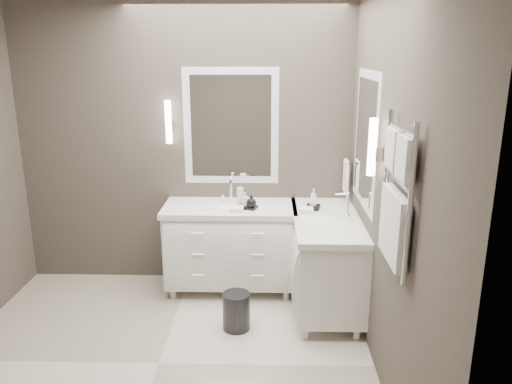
{
  "coord_description": "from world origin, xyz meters",
  "views": [
    {
      "loc": [
        0.81,
        -3.2,
        2.25
      ],
      "look_at": [
        0.71,
        0.7,
        1.13
      ],
      "focal_mm": 35.0,
      "sensor_mm": 36.0,
      "label": 1
    }
  ],
  "objects_px": {
    "vanity_back": "(231,242)",
    "towel_ladder": "(396,202)",
    "vanity_right": "(326,257)",
    "waste_bin": "(236,311)"
  },
  "relations": [
    {
      "from": "vanity_back",
      "to": "towel_ladder",
      "type": "relative_size",
      "value": 1.38
    },
    {
      "from": "vanity_right",
      "to": "towel_ladder",
      "type": "distance_m",
      "value": 1.6
    },
    {
      "from": "vanity_right",
      "to": "waste_bin",
      "type": "distance_m",
      "value": 0.93
    },
    {
      "from": "towel_ladder",
      "to": "waste_bin",
      "type": "height_order",
      "value": "towel_ladder"
    },
    {
      "from": "vanity_back",
      "to": "towel_ladder",
      "type": "bearing_deg",
      "value": -55.9
    },
    {
      "from": "waste_bin",
      "to": "vanity_back",
      "type": "bearing_deg",
      "value": 97.72
    },
    {
      "from": "vanity_back",
      "to": "vanity_right",
      "type": "relative_size",
      "value": 1.0
    },
    {
      "from": "waste_bin",
      "to": "towel_ladder",
      "type": "bearing_deg",
      "value": -42.0
    },
    {
      "from": "towel_ladder",
      "to": "waste_bin",
      "type": "distance_m",
      "value": 1.83
    },
    {
      "from": "vanity_back",
      "to": "waste_bin",
      "type": "xyz_separation_m",
      "value": [
        0.1,
        -0.72,
        -0.33
      ]
    }
  ]
}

